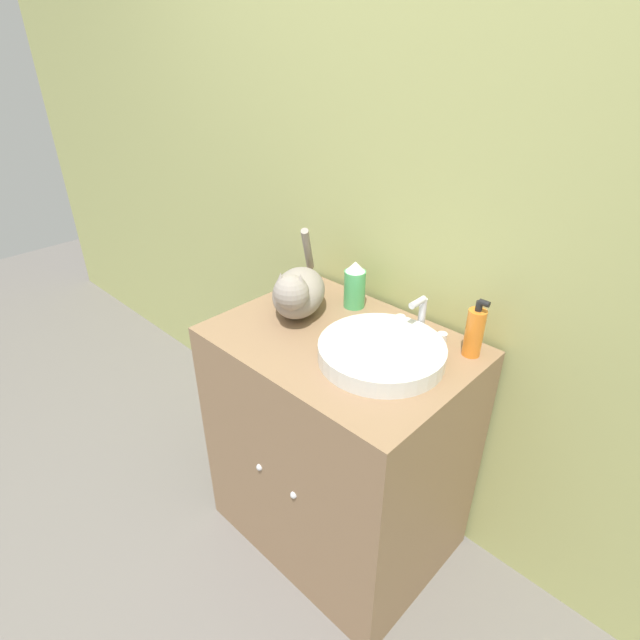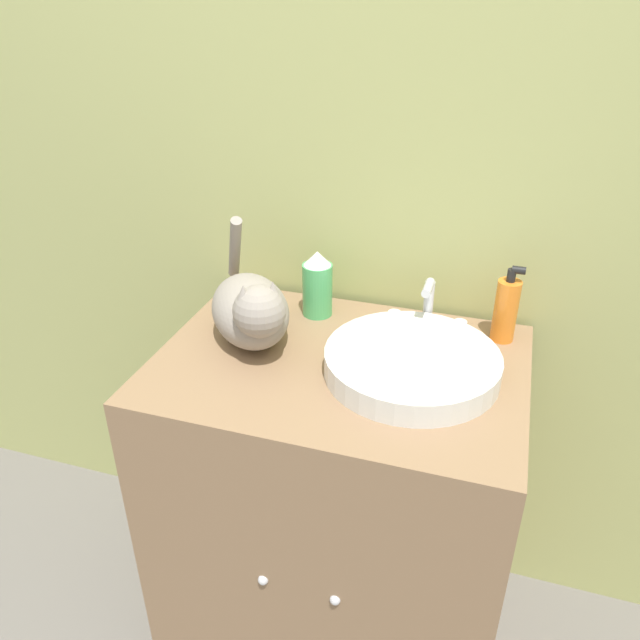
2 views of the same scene
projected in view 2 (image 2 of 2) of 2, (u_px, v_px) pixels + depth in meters
wall_back at (380, 167)px, 1.52m from camera, size 6.00×0.05×2.50m
vanity_cabinet at (337, 506)px, 1.62m from camera, size 0.83×0.61×0.90m
sink_basin at (412, 363)px, 1.35m from camera, size 0.38×0.38×0.05m
faucet at (427, 310)px, 1.50m from camera, size 0.19×0.08×0.14m
cat at (251, 309)px, 1.44m from camera, size 0.30×0.38×0.26m
soap_bottle at (506, 309)px, 1.45m from camera, size 0.06×0.05×0.19m
spray_bottle at (317, 284)px, 1.56m from camera, size 0.08×0.08×0.17m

